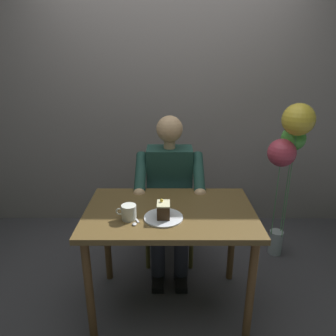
{
  "coord_description": "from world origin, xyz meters",
  "views": [
    {
      "loc": [
        0.01,
        1.78,
        1.69
      ],
      "look_at": [
        0.01,
        -0.1,
        1.01
      ],
      "focal_mm": 33.23,
      "sensor_mm": 36.0,
      "label": 1
    }
  ],
  "objects_px": {
    "dessert_spoon": "(135,221)",
    "balloon_display": "(290,146)",
    "chair": "(169,200)",
    "seated_person": "(169,192)",
    "coffee_cup": "(129,212)",
    "cake_slice": "(163,210)",
    "dining_table": "(170,223)"
  },
  "relations": [
    {
      "from": "chair",
      "to": "balloon_display",
      "type": "xyz_separation_m",
      "value": [
        -0.95,
        0.09,
        0.51
      ]
    },
    {
      "from": "cake_slice",
      "to": "dessert_spoon",
      "type": "relative_size",
      "value": 0.8
    },
    {
      "from": "seated_person",
      "to": "cake_slice",
      "type": "distance_m",
      "value": 0.62
    },
    {
      "from": "seated_person",
      "to": "cake_slice",
      "type": "xyz_separation_m",
      "value": [
        0.04,
        0.6,
        0.15
      ]
    },
    {
      "from": "dining_table",
      "to": "seated_person",
      "type": "relative_size",
      "value": 0.86
    },
    {
      "from": "coffee_cup",
      "to": "cake_slice",
      "type": "bearing_deg",
      "value": -177.29
    },
    {
      "from": "dining_table",
      "to": "dessert_spoon",
      "type": "relative_size",
      "value": 7.71
    },
    {
      "from": "seated_person",
      "to": "balloon_display",
      "type": "bearing_deg",
      "value": -174.89
    },
    {
      "from": "chair",
      "to": "seated_person",
      "type": "distance_m",
      "value": 0.23
    },
    {
      "from": "seated_person",
      "to": "balloon_display",
      "type": "height_order",
      "value": "balloon_display"
    },
    {
      "from": "cake_slice",
      "to": "coffee_cup",
      "type": "relative_size",
      "value": 0.91
    },
    {
      "from": "dessert_spoon",
      "to": "coffee_cup",
      "type": "bearing_deg",
      "value": -42.21
    },
    {
      "from": "cake_slice",
      "to": "coffee_cup",
      "type": "height_order",
      "value": "cake_slice"
    },
    {
      "from": "cake_slice",
      "to": "balloon_display",
      "type": "bearing_deg",
      "value": -145.21
    },
    {
      "from": "dining_table",
      "to": "balloon_display",
      "type": "xyz_separation_m",
      "value": [
        -0.95,
        -0.58,
        0.36
      ]
    },
    {
      "from": "coffee_cup",
      "to": "dessert_spoon",
      "type": "bearing_deg",
      "value": 137.79
    },
    {
      "from": "cake_slice",
      "to": "coffee_cup",
      "type": "xyz_separation_m",
      "value": [
        0.21,
        0.01,
        -0.01
      ]
    },
    {
      "from": "dining_table",
      "to": "coffee_cup",
      "type": "relative_size",
      "value": 8.69
    },
    {
      "from": "chair",
      "to": "coffee_cup",
      "type": "relative_size",
      "value": 7.36
    },
    {
      "from": "dining_table",
      "to": "coffee_cup",
      "type": "height_order",
      "value": "coffee_cup"
    },
    {
      "from": "coffee_cup",
      "to": "balloon_display",
      "type": "distance_m",
      "value": 1.4
    },
    {
      "from": "dining_table",
      "to": "chair",
      "type": "distance_m",
      "value": 0.68
    },
    {
      "from": "dessert_spoon",
      "to": "balloon_display",
      "type": "height_order",
      "value": "balloon_display"
    },
    {
      "from": "seated_person",
      "to": "coffee_cup",
      "type": "xyz_separation_m",
      "value": [
        0.25,
        0.61,
        0.14
      ]
    },
    {
      "from": "seated_person",
      "to": "coffee_cup",
      "type": "distance_m",
      "value": 0.67
    },
    {
      "from": "seated_person",
      "to": "cake_slice",
      "type": "bearing_deg",
      "value": 86.31
    },
    {
      "from": "seated_person",
      "to": "balloon_display",
      "type": "xyz_separation_m",
      "value": [
        -0.95,
        -0.08,
        0.36
      ]
    },
    {
      "from": "seated_person",
      "to": "cake_slice",
      "type": "relative_size",
      "value": 11.16
    },
    {
      "from": "seated_person",
      "to": "dessert_spoon",
      "type": "relative_size",
      "value": 8.98
    },
    {
      "from": "chair",
      "to": "cake_slice",
      "type": "distance_m",
      "value": 0.83
    },
    {
      "from": "dining_table",
      "to": "cake_slice",
      "type": "relative_size",
      "value": 9.59
    },
    {
      "from": "dining_table",
      "to": "seated_person",
      "type": "xyz_separation_m",
      "value": [
        0.0,
        -0.49,
        0.0
      ]
    }
  ]
}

